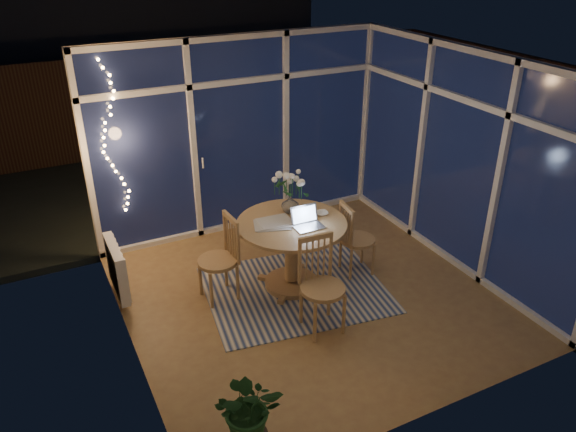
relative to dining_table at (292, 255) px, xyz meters
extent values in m
plane|color=olive|center=(0.10, -0.27, -0.42)|extent=(4.00, 4.00, 0.00)
plane|color=white|center=(0.10, -0.27, 2.18)|extent=(4.00, 4.00, 0.00)
cube|color=silver|center=(0.10, 1.73, 0.88)|extent=(4.00, 0.04, 2.60)
cube|color=silver|center=(0.10, -2.27, 0.88)|extent=(4.00, 0.04, 2.60)
cube|color=silver|center=(-1.90, -0.27, 0.88)|extent=(0.04, 4.00, 2.60)
cube|color=silver|center=(2.10, -0.27, 0.88)|extent=(0.04, 4.00, 2.60)
cube|color=white|center=(0.10, 1.69, 0.88)|extent=(4.00, 0.10, 2.60)
cube|color=white|center=(2.06, -0.27, 0.88)|extent=(0.10, 4.00, 2.60)
cube|color=silver|center=(-1.84, 0.63, -0.02)|extent=(0.10, 0.70, 0.58)
cube|color=black|center=(0.60, 4.73, -0.48)|extent=(12.00, 6.00, 0.10)
cube|color=#3A1E15|center=(0.10, 5.23, 0.48)|extent=(11.00, 0.08, 1.80)
cube|color=#2F3238|center=(0.40, 8.23, 1.78)|extent=(7.00, 3.00, 2.20)
sphere|color=black|center=(-0.70, 3.13, 0.03)|extent=(0.90, 0.90, 0.90)
cube|color=beige|center=(0.00, -0.10, -0.41)|extent=(2.22, 1.88, 0.01)
cylinder|color=#A6774B|center=(0.00, 0.00, 0.00)|extent=(1.39, 1.39, 0.84)
cube|color=#A6774B|center=(-0.83, 0.16, 0.08)|extent=(0.49, 0.49, 1.00)
cube|color=#A6774B|center=(0.84, -0.08, 0.05)|extent=(0.48, 0.48, 0.93)
cube|color=#A6774B|center=(-0.07, -0.84, 0.10)|extent=(0.50, 0.50, 1.04)
imported|color=silver|center=(0.10, 0.23, 0.52)|extent=(0.23, 0.23, 0.21)
imported|color=white|center=(0.39, 0.02, 0.44)|extent=(0.17, 0.17, 0.04)
cube|color=beige|center=(-0.21, 0.06, 0.43)|extent=(0.42, 0.36, 0.02)
cube|color=black|center=(0.01, -0.05, 0.42)|extent=(0.11, 0.07, 0.01)
imported|color=#19461E|center=(-1.34, -1.92, -0.04)|extent=(0.67, 0.62, 0.76)
camera|label=1|loc=(-2.49, -4.88, 3.30)|focal=35.00mm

